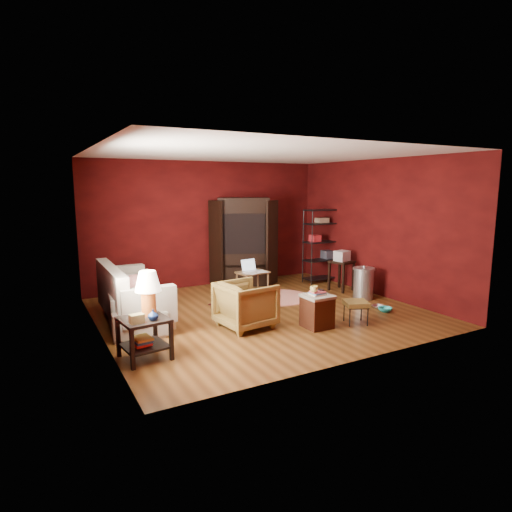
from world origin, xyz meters
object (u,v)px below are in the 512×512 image
Objects in this scene: sofa at (133,298)px; hamper at (317,310)px; armchair at (246,302)px; laptop_desk at (252,274)px; tv_armoire at (243,240)px; side_table at (146,306)px; wire_shelving at (322,242)px.

sofa is 3.06m from hamper.
armchair is 1.92m from laptop_desk.
side_table is at bearing -109.65° from tv_armoire.
armchair is at bearing -128.93° from laptop_desk.
side_table is at bearing -179.88° from sofa.
wire_shelving is at bearing -72.26° from sofa.
wire_shelving reaches higher than armchair.
sofa is 3.35m from tv_armoire.
laptop_desk is (1.00, 1.64, 0.06)m from armchair.
side_table is 2.74m from hamper.
armchair is 3.13m from tv_armoire.
hamper is at bearing -97.57° from laptop_desk.
hamper is 0.36× the size of wire_shelving.
side_table is 4.43m from tv_armoire.
sofa is 2.57m from laptop_desk.
tv_armoire is (0.37, 1.11, 0.57)m from laptop_desk.
hamper is 0.81× the size of laptop_desk.
hamper is 3.45m from wire_shelving.
armchair is 0.41× the size of tv_armoire.
sofa is at bearing -126.99° from tv_armoire.
armchair reaches higher than laptop_desk.
laptop_desk is 2.20m from wire_shelving.
wire_shelving is (3.10, 2.09, 0.53)m from armchair.
tv_armoire is (1.36, 2.75, 0.63)m from armchair.
tv_armoire is at bearing 64.05° from laptop_desk.
tv_armoire is at bearing -54.90° from sofa.
laptop_desk is at bearing -38.28° from armchair.
laptop_desk is 1.30m from tv_armoire.
wire_shelving is (4.80, 2.52, 0.25)m from side_table.
sofa is at bearing 45.46° from armchair.
sofa is 1.03× the size of tv_armoire.
tv_armoire is (3.07, 3.17, 0.35)m from side_table.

